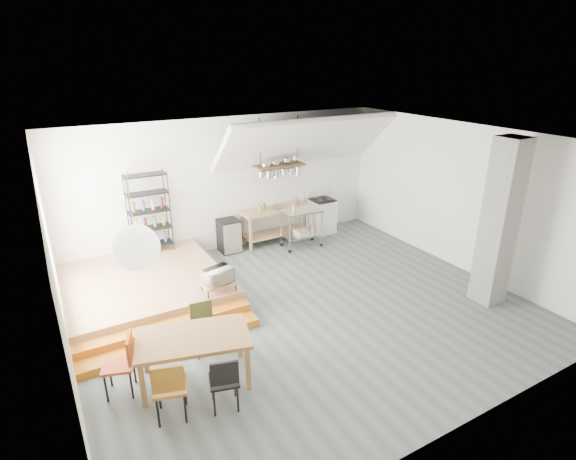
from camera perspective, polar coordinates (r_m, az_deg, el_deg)
floor at (r=8.69m, az=2.00°, el=-9.88°), size 8.00×8.00×0.00m
wall_back at (r=10.96m, az=-7.57°, el=5.77°), size 8.00×0.04×3.20m
wall_left at (r=6.94m, az=-27.40°, el=-5.95°), size 0.04×7.00×3.20m
wall_right at (r=10.55m, az=21.01°, el=3.91°), size 0.04×7.00×3.20m
ceiling at (r=7.55m, az=2.31°, el=11.39°), size 8.00×7.00×0.02m
slope_ceiling at (r=11.02m, az=2.25°, el=11.10°), size 4.40×1.44×1.32m
window_pane at (r=8.26m, az=-28.20°, el=-0.39°), size 0.02×2.50×2.20m
platform at (r=9.46m, az=-17.75°, el=-6.83°), size 3.00×3.00×0.40m
step_lower at (r=7.88m, az=-14.35°, el=-13.67°), size 3.00×0.35×0.13m
step_upper at (r=8.13m, az=-15.10°, el=-12.00°), size 3.00×0.35×0.27m
concrete_column at (r=9.16m, az=25.25°, el=0.75°), size 0.50×0.50×3.20m
kitchen_counter at (r=11.39m, az=-1.55°, el=1.41°), size 1.80×0.60×0.91m
stove at (r=12.13m, az=4.28°, el=1.89°), size 0.60×0.60×1.18m
pot_rack at (r=10.83m, az=-0.92°, el=7.82°), size 1.20×0.50×1.43m
wire_shelving at (r=10.21m, az=-17.25°, el=2.21°), size 0.88×0.38×1.80m
microwave_shelf at (r=8.48m, az=-8.81°, el=-6.76°), size 0.60×0.40×0.16m
paper_lantern at (r=6.06m, az=-18.70°, el=-2.16°), size 0.60×0.60×0.60m
dining_table at (r=6.76m, az=-11.95°, el=-13.65°), size 1.77×1.28×0.76m
chair_mustard at (r=6.26m, az=-14.81°, el=-18.55°), size 0.53×0.53×0.93m
chair_black at (r=6.30m, az=-8.09°, el=-18.22°), size 0.48×0.48×0.85m
chair_olive at (r=7.46m, az=-10.72°, el=-11.53°), size 0.42×0.42×0.84m
chair_red at (r=6.89m, az=-20.21°, el=-15.19°), size 0.53×0.53×0.92m
rolling_cart at (r=11.11m, az=1.72°, el=0.87°), size 1.01×0.60×0.96m
mini_fridge at (r=11.01m, az=-7.51°, el=-0.71°), size 0.48×0.48×0.81m
microwave at (r=8.40m, az=-8.88°, el=-5.78°), size 0.59×0.47×0.29m
bowl at (r=11.25m, az=-1.49°, el=2.82°), size 0.28×0.28×0.05m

